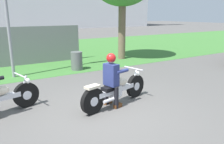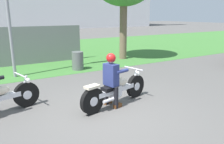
# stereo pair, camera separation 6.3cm
# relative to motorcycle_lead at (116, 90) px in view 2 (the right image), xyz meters

# --- Properties ---
(ground) EXTENTS (120.00, 120.00, 0.00)m
(ground) POSITION_rel_motorcycle_lead_xyz_m (-0.52, -0.37, -0.40)
(ground) COLOR #565451
(grass_verge) EXTENTS (60.00, 12.00, 0.01)m
(grass_verge) POSITION_rel_motorcycle_lead_xyz_m (-0.52, 9.51, -0.39)
(grass_verge) COLOR #3D7533
(grass_verge) RESTS_ON ground
(motorcycle_lead) EXTENTS (2.24, 0.83, 0.89)m
(motorcycle_lead) POSITION_rel_motorcycle_lead_xyz_m (0.00, 0.00, 0.00)
(motorcycle_lead) COLOR black
(motorcycle_lead) RESTS_ON ground
(rider_lead) EXTENTS (0.62, 0.55, 1.41)m
(rider_lead) POSITION_rel_motorcycle_lead_xyz_m (-0.16, -0.04, 0.42)
(rider_lead) COLOR black
(rider_lead) RESTS_ON ground
(trash_can) EXTENTS (0.49, 0.49, 0.79)m
(trash_can) POSITION_rel_motorcycle_lead_xyz_m (0.61, 4.13, -0.00)
(trash_can) COLOR #595E5B
(trash_can) RESTS_ON ground
(fence_segment) EXTENTS (7.00, 0.06, 1.80)m
(fence_segment) POSITION_rel_motorcycle_lead_xyz_m (-1.84, 6.36, 0.50)
(fence_segment) COLOR slate
(fence_segment) RESTS_ON ground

